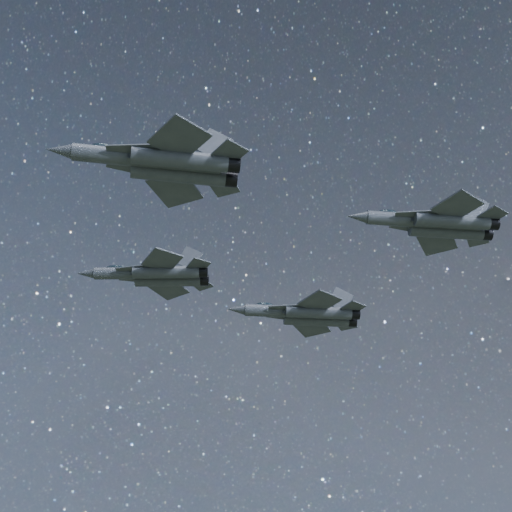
# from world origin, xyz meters

# --- Properties ---
(jet_lead) EXTENTS (17.49, 12.12, 4.39)m
(jet_lead) POSITION_xyz_m (-11.83, 6.45, 162.09)
(jet_lead) COLOR #343941
(jet_left) EXTENTS (18.21, 12.38, 4.58)m
(jet_left) POSITION_xyz_m (5.97, 16.14, 160.11)
(jet_left) COLOR #343941
(jet_right) EXTENTS (19.80, 13.28, 5.01)m
(jet_right) POSITION_xyz_m (-4.74, -14.88, 161.03)
(jet_right) COLOR #343941
(jet_slot) EXTENTS (16.80, 11.37, 4.23)m
(jet_slot) POSITION_xyz_m (21.87, -2.88, 159.01)
(jet_slot) COLOR #343941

